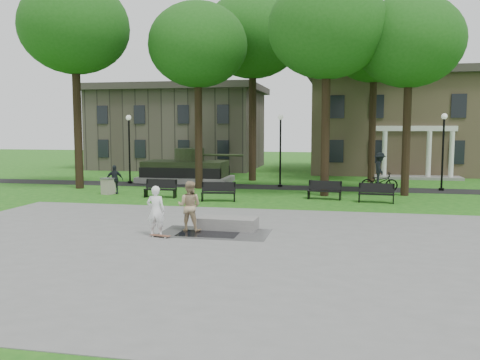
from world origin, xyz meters
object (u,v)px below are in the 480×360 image
Objects in this scene: skateboarder at (156,211)px; concrete_block at (228,223)px; park_bench_0 at (161,188)px; cyclist at (379,175)px; friend_watching at (189,206)px; trash_bin at (108,186)px.

concrete_block is at bearing -146.96° from skateboarder.
skateboarder is at bearing -70.68° from park_bench_0.
cyclist is (6.47, 13.28, 0.72)m from concrete_block.
cyclist is 13.24m from park_bench_0.
friend_watching is at bearing 144.74° from cyclist.
concrete_block is 9.81m from park_bench_0.
friend_watching is at bearing -49.99° from trash_bin.
friend_watching is at bearing -155.59° from concrete_block.
friend_watching is at bearing -133.68° from skateboarder.
park_bench_0 is (-3.40, 9.72, -0.40)m from skateboarder.
cyclist is at bearing -124.28° from skateboarder.
skateboarder is (-2.26, -1.71, 0.68)m from concrete_block.
trash_bin is at bearing -60.49° from skateboarder.
concrete_block is 0.93× the size of cyclist.
trash_bin is (-7.79, 9.28, -0.48)m from friend_watching.
friend_watching is 1.96× the size of trash_bin.
park_bench_0 reaches higher than trash_bin.
cyclist reaches higher than trash_bin.
skateboarder reaches higher than concrete_block.
park_bench_0 is at bearing -74.75° from skateboarder.
concrete_block is 1.22× the size of park_bench_0.
concrete_block is 2.29× the size of trash_bin.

